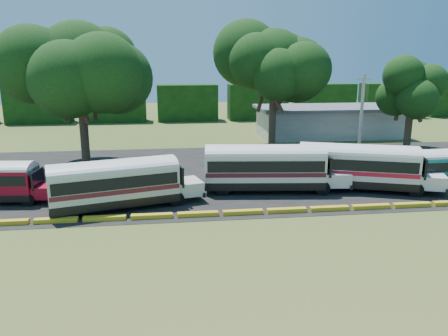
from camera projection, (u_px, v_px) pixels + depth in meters
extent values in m
plane|color=#33511B|center=(222.00, 221.00, 27.98)|extent=(160.00, 160.00, 0.00)
cube|color=black|center=(217.00, 173.00, 39.65)|extent=(64.00, 24.00, 0.02)
cube|color=gold|center=(6.00, 223.00, 27.26)|extent=(2.70, 0.45, 0.30)
cube|color=gold|center=(56.00, 220.00, 27.62)|extent=(2.70, 0.45, 0.30)
cube|color=gold|center=(105.00, 218.00, 27.99)|extent=(2.70, 0.45, 0.30)
cube|color=gold|center=(152.00, 216.00, 28.36)|extent=(2.70, 0.45, 0.30)
cube|color=gold|center=(198.00, 214.00, 28.72)|extent=(2.70, 0.45, 0.30)
cube|color=gold|center=(243.00, 212.00, 29.09)|extent=(2.70, 0.45, 0.30)
cube|color=gold|center=(287.00, 210.00, 29.46)|extent=(2.70, 0.45, 0.30)
cube|color=gold|center=(329.00, 209.00, 29.82)|extent=(2.70, 0.45, 0.30)
cube|color=gold|center=(371.00, 207.00, 30.19)|extent=(2.70, 0.45, 0.30)
cube|color=gold|center=(412.00, 205.00, 30.56)|extent=(2.70, 0.45, 0.30)
cube|color=beige|center=(328.00, 123.00, 58.63)|extent=(18.00, 8.00, 3.60)
cube|color=slate|center=(329.00, 108.00, 58.15)|extent=(19.00, 9.00, 0.40)
cube|color=black|center=(39.00, 104.00, 70.53)|extent=(10.00, 4.00, 6.00)
cube|color=black|center=(115.00, 104.00, 72.00)|extent=(10.00, 4.00, 6.00)
cube|color=black|center=(188.00, 103.00, 73.47)|extent=(10.00, 4.00, 6.00)
cube|color=black|center=(257.00, 102.00, 74.93)|extent=(10.00, 4.00, 6.00)
cube|color=black|center=(325.00, 101.00, 76.40)|extent=(10.00, 4.00, 6.00)
cube|color=black|center=(389.00, 100.00, 77.87)|extent=(10.00, 4.00, 6.00)
cylinder|color=black|center=(28.00, 200.00, 30.65)|extent=(0.93, 0.35, 0.91)
cylinder|color=black|center=(39.00, 192.00, 32.54)|extent=(0.93, 0.35, 0.91)
cube|color=#9F091E|center=(47.00, 190.00, 31.52)|extent=(1.84, 2.16, 0.87)
cube|color=black|center=(38.00, 179.00, 31.29)|extent=(0.35, 2.10, 1.25)
cube|color=black|center=(58.00, 195.00, 31.62)|extent=(0.39, 2.24, 0.27)
cylinder|color=black|center=(177.00, 199.00, 30.67)|extent=(1.08, 0.56, 1.04)
cylinder|color=black|center=(168.00, 190.00, 32.67)|extent=(1.08, 0.56, 1.04)
cylinder|color=black|center=(70.00, 212.00, 28.02)|extent=(1.08, 0.56, 1.04)
cylinder|color=black|center=(68.00, 202.00, 30.02)|extent=(1.08, 0.56, 1.04)
cube|color=black|center=(115.00, 199.00, 30.11)|extent=(8.94, 4.79, 0.57)
cube|color=beige|center=(114.00, 182.00, 29.81)|extent=(8.94, 4.79, 1.91)
cube|color=black|center=(114.00, 179.00, 29.76)|extent=(8.62, 4.76, 0.80)
cube|color=#5A171F|center=(115.00, 187.00, 29.91)|extent=(8.86, 4.80, 0.31)
ellipsoid|color=silver|center=(113.00, 169.00, 29.58)|extent=(8.94, 4.79, 1.17)
cube|color=beige|center=(187.00, 187.00, 31.98)|extent=(2.42, 2.71, 0.99)
cube|color=black|center=(178.00, 174.00, 31.49)|extent=(0.79, 2.35, 1.43)
cube|color=black|center=(199.00, 191.00, 32.42)|extent=(0.86, 2.51, 0.31)
cube|color=black|center=(50.00, 208.00, 28.56)|extent=(0.86, 2.51, 0.31)
cylinder|color=black|center=(323.00, 188.00, 33.12)|extent=(1.14, 0.43, 1.11)
cylinder|color=black|center=(316.00, 180.00, 35.43)|extent=(1.14, 0.43, 1.11)
cylinder|color=black|center=(223.00, 189.00, 33.01)|extent=(1.14, 0.43, 1.11)
cylinder|color=black|center=(223.00, 180.00, 35.32)|extent=(1.14, 0.43, 1.11)
cube|color=black|center=(264.00, 182.00, 34.17)|extent=(9.39, 3.79, 0.61)
cube|color=silver|center=(264.00, 166.00, 33.85)|extent=(9.39, 3.79, 2.04)
cube|color=black|center=(264.00, 163.00, 33.79)|extent=(9.04, 3.81, 0.86)
cube|color=#4F141E|center=(264.00, 171.00, 33.95)|extent=(9.31, 3.82, 0.33)
ellipsoid|color=silver|center=(265.00, 153.00, 33.61)|extent=(9.39, 3.79, 1.25)
cube|color=silver|center=(335.00, 178.00, 34.17)|extent=(2.27, 2.66, 1.06)
cube|color=black|center=(327.00, 164.00, 33.90)|extent=(0.45, 2.57, 1.53)
cube|color=black|center=(347.00, 183.00, 34.29)|extent=(0.50, 2.74, 0.33)
cube|color=black|center=(206.00, 184.00, 34.14)|extent=(0.50, 2.74, 0.33)
cylinder|color=black|center=(416.00, 190.00, 32.69)|extent=(1.13, 0.66, 1.09)
cylinder|color=black|center=(410.00, 182.00, 34.91)|extent=(1.13, 0.66, 1.09)
cylinder|color=black|center=(315.00, 184.00, 34.24)|extent=(1.13, 0.66, 1.09)
cylinder|color=black|center=(315.00, 177.00, 36.46)|extent=(1.13, 0.66, 1.09)
cube|color=black|center=(356.00, 181.00, 34.65)|extent=(9.38, 5.59, 0.60)
cube|color=silver|center=(357.00, 165.00, 34.34)|extent=(9.38, 5.59, 2.00)
cube|color=black|center=(357.00, 162.00, 34.28)|extent=(9.06, 5.53, 0.84)
cube|color=red|center=(357.00, 170.00, 34.43)|extent=(9.31, 5.60, 0.33)
ellipsoid|color=silver|center=(358.00, 152.00, 34.10)|extent=(9.38, 5.59, 1.23)
cube|color=silver|center=(430.00, 181.00, 33.43)|extent=(2.66, 2.93, 1.04)
cube|color=black|center=(422.00, 167.00, 33.32)|extent=(1.00, 2.43, 1.50)
cube|color=black|center=(443.00, 187.00, 33.35)|extent=(1.09, 2.59, 0.33)
cube|color=black|center=(299.00, 179.00, 35.60)|extent=(1.09, 2.59, 0.33)
cylinder|color=black|center=(413.00, 184.00, 34.39)|extent=(0.98, 0.38, 0.96)
cylinder|color=black|center=(402.00, 178.00, 36.38)|extent=(0.98, 0.38, 0.96)
cylinder|color=black|center=(330.00, 185.00, 34.31)|extent=(0.98, 0.38, 0.96)
cylinder|color=black|center=(324.00, 178.00, 36.30)|extent=(0.98, 0.38, 0.96)
cube|color=black|center=(361.00, 179.00, 35.30)|extent=(8.08, 3.27, 0.53)
cube|color=white|center=(363.00, 166.00, 35.03)|extent=(8.08, 3.27, 1.75)
cube|color=black|center=(363.00, 163.00, 34.98)|extent=(7.77, 3.29, 0.74)
cube|color=navy|center=(362.00, 170.00, 35.11)|extent=(8.01, 3.30, 0.29)
ellipsoid|color=silver|center=(363.00, 155.00, 34.82)|extent=(8.08, 3.27, 1.08)
cube|color=white|center=(421.00, 176.00, 35.29)|extent=(1.95, 2.29, 0.91)
cube|color=black|center=(414.00, 165.00, 35.06)|extent=(0.39, 2.21, 1.32)
cube|color=black|center=(430.00, 180.00, 35.39)|extent=(0.44, 2.35, 0.29)
cube|color=black|center=(314.00, 181.00, 35.28)|extent=(0.44, 2.35, 0.29)
cylinder|color=black|center=(421.00, 186.00, 34.07)|extent=(0.94, 0.29, 0.94)
cylinder|color=black|center=(407.00, 179.00, 35.99)|extent=(0.94, 0.29, 0.94)
cube|color=black|center=(445.00, 179.00, 35.41)|extent=(7.75, 2.57, 0.52)
cube|color=#136F6E|center=(446.00, 166.00, 35.14)|extent=(7.75, 2.57, 1.71)
cube|color=black|center=(447.00, 163.00, 35.09)|extent=(7.44, 2.62, 0.72)
ellipsoid|color=silver|center=(448.00, 156.00, 34.93)|extent=(7.75, 2.57, 1.05)
cube|color=black|center=(401.00, 182.00, 34.86)|extent=(0.24, 2.30, 0.28)
cylinder|color=#3D2D1E|center=(84.00, 132.00, 41.38)|extent=(0.80, 0.80, 6.70)
cylinder|color=#3D2D1E|center=(96.00, 101.00, 41.27)|extent=(1.26, 2.48, 3.85)
cylinder|color=#3D2D1E|center=(73.00, 101.00, 41.37)|extent=(1.93, 2.18, 3.85)
cylinder|color=#3D2D1E|center=(77.00, 103.00, 39.43)|extent=(2.51, 0.86, 3.85)
ellipsoid|color=black|center=(79.00, 62.00, 39.82)|extent=(10.13, 10.13, 7.43)
cylinder|color=#3D2D1E|center=(272.00, 121.00, 49.36)|extent=(0.80, 0.80, 6.69)
cylinder|color=#3D2D1E|center=(283.00, 95.00, 49.24)|extent=(1.26, 2.47, 3.84)
cylinder|color=#3D2D1E|center=(263.00, 94.00, 49.35)|extent=(1.93, 2.18, 3.84)
cylinder|color=#3D2D1E|center=(274.00, 96.00, 47.40)|extent=(2.51, 0.86, 3.84)
ellipsoid|color=black|center=(274.00, 62.00, 47.79)|extent=(9.78, 9.78, 7.17)
cylinder|color=#3D2D1E|center=(408.00, 127.00, 49.98)|extent=(0.80, 0.80, 5.08)
cylinder|color=#3D2D1E|center=(418.00, 107.00, 50.04)|extent=(1.09, 2.00, 2.97)
cylinder|color=#3D2D1E|center=(398.00, 107.00, 50.14)|extent=(1.60, 1.79, 2.97)
cylinder|color=#3D2D1E|center=(415.00, 109.00, 48.20)|extent=(2.02, 0.78, 2.97)
ellipsoid|color=black|center=(413.00, 82.00, 48.77)|extent=(6.57, 6.57, 4.82)
cylinder|color=gray|center=(361.00, 120.00, 42.00)|extent=(0.30, 0.30, 8.73)
cube|color=gray|center=(364.00, 79.00, 41.05)|extent=(1.60, 0.12, 0.12)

